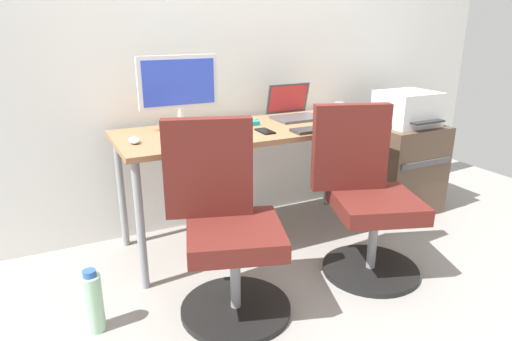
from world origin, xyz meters
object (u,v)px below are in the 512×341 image
object	(u,v)px
water_bottle_on_floor	(93,302)
desktop_monitor	(179,87)
open_laptop	(293,110)
side_cabinet	(401,167)
office_chair_left	(226,229)
printer	(407,109)
coffee_mug	(362,118)
office_chair_right	(366,200)

from	to	relation	value
water_bottle_on_floor	desktop_monitor	size ratio (longest dim) A/B	0.65
water_bottle_on_floor	open_laptop	distance (m)	1.70
side_cabinet	office_chair_left	bearing A→B (deg)	-160.57
printer	office_chair_left	bearing A→B (deg)	-160.60
open_laptop	coffee_mug	bearing A→B (deg)	-55.79
office_chair_left	printer	distance (m)	1.78
office_chair_right	desktop_monitor	size ratio (longest dim) A/B	1.96
coffee_mug	printer	bearing A→B (deg)	19.86
desktop_monitor	open_laptop	distance (m)	0.80
printer	desktop_monitor	bearing A→B (deg)	172.41
office_chair_left	side_cabinet	world-z (taller)	office_chair_left
open_laptop	desktop_monitor	bearing A→B (deg)	177.40
office_chair_right	water_bottle_on_floor	world-z (taller)	office_chair_right
office_chair_left	open_laptop	distance (m)	1.17
office_chair_right	coffee_mug	bearing A→B (deg)	57.30
office_chair_right	open_laptop	distance (m)	0.85
office_chair_left	water_bottle_on_floor	bearing A→B (deg)	170.81
open_laptop	office_chair_right	bearing A→B (deg)	-88.23
office_chair_right	water_bottle_on_floor	distance (m)	1.48
printer	water_bottle_on_floor	size ratio (longest dim) A/B	1.29
office_chair_left	office_chair_right	bearing A→B (deg)	-0.03
office_chair_left	coffee_mug	distance (m)	1.19
printer	water_bottle_on_floor	distance (m)	2.40
office_chair_right	printer	distance (m)	1.06
water_bottle_on_floor	coffee_mug	xyz separation A→B (m)	(1.69, 0.27, 0.64)
side_cabinet	coffee_mug	world-z (taller)	coffee_mug
water_bottle_on_floor	coffee_mug	bearing A→B (deg)	9.18
office_chair_left	office_chair_right	xyz separation A→B (m)	(0.83, -0.00, 0.00)
office_chair_right	desktop_monitor	distance (m)	1.26
water_bottle_on_floor	office_chair_left	bearing A→B (deg)	-9.19
office_chair_left	open_laptop	world-z (taller)	open_laptop
office_chair_right	desktop_monitor	world-z (taller)	desktop_monitor
office_chair_right	desktop_monitor	xyz separation A→B (m)	(-0.79, 0.80, 0.57)
office_chair_left	coffee_mug	world-z (taller)	office_chair_left
side_cabinet	water_bottle_on_floor	size ratio (longest dim) A/B	2.09
office_chair_right	printer	xyz separation A→B (m)	(0.82, 0.58, 0.34)
office_chair_right	side_cabinet	xyz separation A→B (m)	(0.82, 0.58, -0.10)
side_cabinet	coffee_mug	size ratio (longest dim) A/B	7.04
printer	open_laptop	xyz separation A→B (m)	(-0.84, 0.18, 0.03)
coffee_mug	office_chair_left	bearing A→B (deg)	-160.85
open_laptop	printer	bearing A→B (deg)	-12.08
desktop_monitor	printer	bearing A→B (deg)	-7.59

